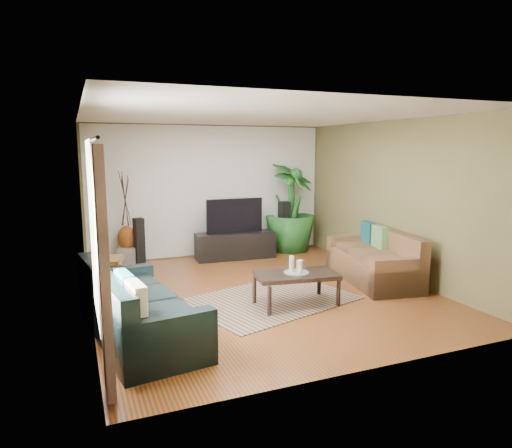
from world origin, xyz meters
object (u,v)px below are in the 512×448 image
sofa_left (139,302)px  coffee_table (296,289)px  pedestal (128,256)px  television (235,216)px  tv_stand (235,246)px  speaker_left (139,243)px  speaker_right (284,227)px  sofa_right (373,256)px  side_table (105,275)px  potted_plant (291,207)px  vase (127,238)px

sofa_left → coffee_table: 2.26m
pedestal → television: bearing=-5.9°
tv_stand → pedestal: bearing=177.2°
speaker_left → speaker_right: size_ratio=0.85×
coffee_table → television: size_ratio=0.98×
sofa_left → sofa_right: (3.99, 0.92, 0.00)m
pedestal → side_table: size_ratio=0.66×
television → potted_plant: size_ratio=0.60×
tv_stand → pedestal: (-2.10, 0.24, -0.08)m
television → sofa_left: bearing=-125.5°
sofa_left → side_table: 1.94m
tv_stand → speaker_right: speaker_right is taller
speaker_right → pedestal: size_ratio=2.97×
potted_plant → side_table: 4.36m
potted_plant → pedestal: potted_plant is taller
television → side_table: (-2.62, -1.40, -0.61)m
potted_plant → speaker_left: bearing=-176.9°
television → side_table: bearing=-152.0°
speaker_left → pedestal: bearing=124.8°
coffee_table → side_table: 2.97m
sofa_left → coffee_table: size_ratio=1.97×
sofa_left → tv_stand: bearing=-44.0°
coffee_table → pedestal: coffee_table is taller
coffee_table → potted_plant: (1.50, 3.23, 0.74)m
sofa_left → speaker_left: bearing=-16.2°
sofa_left → tv_stand: size_ratio=1.41×
tv_stand → television: 0.61m
coffee_table → side_table: size_ratio=2.08×
tv_stand → speaker_right: (1.21, 0.24, 0.28)m
sofa_right → vase: (-3.73, 2.61, 0.11)m
tv_stand → speaker_left: bearing=-178.1°
coffee_table → tv_stand: size_ratio=0.72×
speaker_right → potted_plant: (0.15, 0.00, 0.43)m
sofa_left → side_table: (-0.26, 1.92, -0.15)m
sofa_left → tv_stand: sofa_left is taller
tv_stand → sofa_left: bearing=-122.0°
sofa_right → potted_plant: 2.68m
sofa_right → coffee_table: (-1.76, -0.62, -0.19)m
sofa_left → speaker_left: speaker_left is taller
sofa_left → potted_plant: size_ratio=1.16×
coffee_table → tv_stand: (0.13, 2.99, 0.03)m
sofa_right → speaker_right: (-0.42, 2.61, 0.12)m
sofa_right → speaker_left: 4.28m
coffee_table → vase: size_ratio=2.45×
speaker_left → potted_plant: 3.31m
speaker_right → vase: size_ratio=2.32×
vase → television: bearing=-5.9°
vase → potted_plant: bearing=0.0°
coffee_table → side_table: (-2.49, 1.61, 0.04)m
sofa_right → coffee_table: sofa_right is taller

